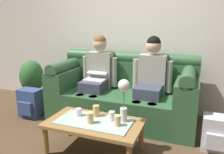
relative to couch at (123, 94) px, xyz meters
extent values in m
cube|color=silver|center=(0.00, 0.53, 1.08)|extent=(6.00, 0.12, 2.90)
cube|color=#2D5633|center=(0.00, -0.07, -0.16)|extent=(2.07, 0.88, 0.42)
cube|color=#2D5633|center=(0.00, 0.26, 0.25)|extent=(2.07, 0.22, 0.40)
cylinder|color=#2D5633|center=(0.00, 0.26, 0.50)|extent=(2.07, 0.18, 0.18)
cube|color=#2D5633|center=(-0.89, -0.07, 0.19)|extent=(0.28, 0.88, 0.28)
cylinder|color=#2D5633|center=(-0.89, -0.07, 0.37)|extent=(0.18, 0.88, 0.18)
cube|color=#2D5633|center=(0.89, -0.07, 0.19)|extent=(0.28, 0.88, 0.28)
cylinder|color=#2D5633|center=(0.89, -0.07, 0.37)|extent=(0.18, 0.88, 0.18)
cube|color=#383D4C|center=(-0.40, -0.13, 0.12)|extent=(0.34, 0.40, 0.15)
cylinder|color=#383D4C|center=(-0.50, -0.39, -0.16)|extent=(0.12, 0.12, 0.42)
cylinder|color=#383D4C|center=(-0.30, -0.39, -0.16)|extent=(0.12, 0.12, 0.42)
cube|color=gray|center=(-0.40, 0.11, 0.32)|extent=(0.38, 0.22, 0.54)
cylinder|color=gray|center=(-0.64, 0.07, 0.30)|extent=(0.09, 0.09, 0.44)
cylinder|color=gray|center=(-0.17, 0.07, 0.30)|extent=(0.09, 0.09, 0.44)
sphere|color=tan|center=(-0.40, 0.09, 0.71)|extent=(0.21, 0.21, 0.21)
sphere|color=brown|center=(-0.40, 0.09, 0.75)|extent=(0.19, 0.19, 0.19)
cube|color=silver|center=(-0.40, -0.11, 0.20)|extent=(0.31, 0.22, 0.02)
cube|color=silver|center=(-0.40, 0.04, 0.31)|extent=(0.31, 0.20, 0.08)
cube|color=black|center=(-0.40, 0.03, 0.31)|extent=(0.27, 0.18, 0.07)
cube|color=#383D4C|center=(0.40, -0.13, 0.12)|extent=(0.34, 0.40, 0.15)
cylinder|color=#383D4C|center=(0.30, -0.39, -0.16)|extent=(0.12, 0.12, 0.42)
cylinder|color=#383D4C|center=(0.50, -0.39, -0.16)|extent=(0.12, 0.12, 0.42)
cube|color=gray|center=(0.40, 0.11, 0.32)|extent=(0.38, 0.22, 0.54)
cylinder|color=gray|center=(0.17, 0.07, 0.30)|extent=(0.09, 0.09, 0.44)
cylinder|color=gray|center=(0.64, 0.07, 0.30)|extent=(0.09, 0.09, 0.44)
sphere|color=tan|center=(0.40, 0.09, 0.71)|extent=(0.21, 0.21, 0.21)
sphere|color=black|center=(0.40, 0.09, 0.75)|extent=(0.19, 0.19, 0.19)
cube|color=olive|center=(0.00, -1.00, -0.03)|extent=(1.03, 0.57, 0.04)
cube|color=#9EB2A8|center=(0.00, -1.00, 0.00)|extent=(0.80, 0.40, 0.01)
cylinder|color=olive|center=(-0.46, -1.23, -0.21)|extent=(0.06, 0.06, 0.33)
cylinder|color=olive|center=(-0.46, -0.76, -0.21)|extent=(0.06, 0.06, 0.33)
cylinder|color=olive|center=(0.46, -0.76, -0.21)|extent=(0.06, 0.06, 0.33)
cylinder|color=silver|center=(0.30, -0.89, 0.08)|extent=(0.07, 0.07, 0.15)
cylinder|color=#3D7538|center=(0.30, -0.89, 0.25)|extent=(0.01, 0.01, 0.21)
sphere|color=silver|center=(0.30, -0.89, 0.40)|extent=(0.13, 0.13, 0.13)
cylinder|color=silver|center=(-0.22, -0.93, 0.04)|extent=(0.07, 0.07, 0.09)
cylinder|color=#DBB77A|center=(-0.01, -1.06, 0.06)|extent=(0.07, 0.07, 0.12)
cylinder|color=#DBB77A|center=(0.27, -1.01, 0.06)|extent=(0.06, 0.06, 0.11)
cylinder|color=gold|center=(-0.03, -0.87, 0.06)|extent=(0.07, 0.07, 0.13)
cylinder|color=silver|center=(0.17, -0.92, 0.05)|extent=(0.07, 0.07, 0.10)
cube|color=#B7B7BC|center=(1.24, -0.45, -0.18)|extent=(0.28, 0.24, 0.39)
cube|color=#B7B7BC|center=(1.24, -0.59, -0.22)|extent=(0.20, 0.05, 0.18)
cube|color=#33477A|center=(-1.31, -0.46, -0.16)|extent=(0.33, 0.21, 0.43)
cube|color=#33477A|center=(-1.31, -0.59, -0.20)|extent=(0.23, 0.05, 0.19)
cylinder|color=brown|center=(-1.62, -0.03, -0.24)|extent=(0.28, 0.28, 0.26)
ellipsoid|color=#2D602D|center=(-1.62, -0.03, 0.13)|extent=(0.40, 0.40, 0.56)
camera|label=1|loc=(0.98, -3.01, 1.04)|focal=36.12mm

